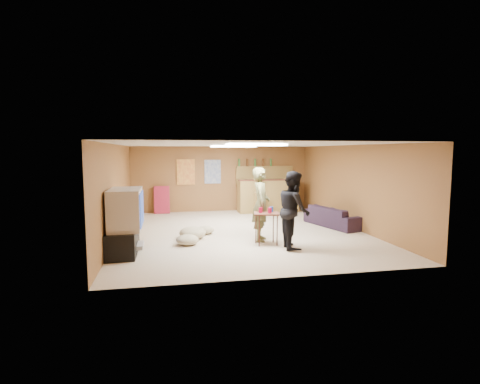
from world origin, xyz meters
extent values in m
plane|color=#C4B196|center=(0.00, 0.00, 0.00)|extent=(7.00, 7.00, 0.00)
cube|color=silver|center=(0.00, 0.00, 2.20)|extent=(6.00, 7.00, 0.02)
cube|color=brown|center=(0.00, 3.50, 1.10)|extent=(6.00, 0.02, 2.20)
cube|color=brown|center=(0.00, -3.50, 1.10)|extent=(6.00, 0.02, 2.20)
cube|color=brown|center=(-3.00, 0.00, 1.10)|extent=(0.02, 7.00, 2.20)
cube|color=brown|center=(3.00, 0.00, 1.10)|extent=(0.02, 7.00, 2.20)
cube|color=black|center=(-2.72, -1.50, 0.25)|extent=(0.55, 1.30, 0.50)
cube|color=#B2B2B7|center=(-2.50, -1.50, 0.15)|extent=(0.35, 0.50, 0.08)
cube|color=#B2B2B7|center=(-2.65, -1.50, 0.90)|extent=(0.60, 1.10, 0.80)
cube|color=navy|center=(-2.34, -1.50, 0.90)|extent=(0.02, 0.95, 0.65)
cube|color=olive|center=(1.50, 2.95, 0.55)|extent=(2.00, 0.60, 1.10)
cube|color=#442115|center=(1.50, 2.70, 1.10)|extent=(2.10, 0.12, 0.05)
cube|color=olive|center=(1.50, 3.40, 1.50)|extent=(2.00, 0.18, 0.05)
cube|color=olive|center=(1.50, 3.42, 1.20)|extent=(2.00, 0.14, 0.60)
cube|color=#BF3F26|center=(-1.20, 3.46, 1.35)|extent=(0.60, 0.03, 0.85)
cube|color=#334C99|center=(-0.30, 3.46, 1.35)|extent=(0.55, 0.03, 0.80)
cube|color=#A41E36|center=(-2.00, 3.30, 0.45)|extent=(0.50, 0.26, 0.91)
cube|color=white|center=(0.00, -1.50, 2.17)|extent=(1.20, 0.60, 0.04)
cube|color=white|center=(0.00, 1.20, 2.17)|extent=(1.20, 0.60, 0.04)
imported|color=brown|center=(0.25, -0.97, 0.84)|extent=(0.56, 0.70, 1.68)
imported|color=black|center=(0.77, -1.73, 0.82)|extent=(0.69, 0.85, 1.63)
imported|color=black|center=(2.63, 0.26, 0.27)|extent=(1.17, 1.96, 0.54)
cube|color=#442115|center=(0.28, -1.34, 0.35)|extent=(0.62, 0.54, 0.70)
cylinder|color=#AA0B2F|center=(0.16, -1.31, 0.76)|extent=(0.10, 0.10, 0.12)
cylinder|color=#AA0B2F|center=(0.34, -1.40, 0.76)|extent=(0.11, 0.11, 0.12)
cylinder|color=#1741A1|center=(0.42, -1.24, 0.76)|extent=(0.10, 0.10, 0.12)
ellipsoid|color=tan|center=(-1.27, -0.47, 0.14)|extent=(0.80, 0.80, 0.28)
ellipsoid|color=tan|center=(-0.93, -0.02, 0.10)|extent=(0.50, 0.50, 0.20)
ellipsoid|color=tan|center=(-1.42, -1.05, 0.11)|extent=(0.65, 0.65, 0.22)
camera|label=1|loc=(-1.85, -9.12, 2.03)|focal=28.00mm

